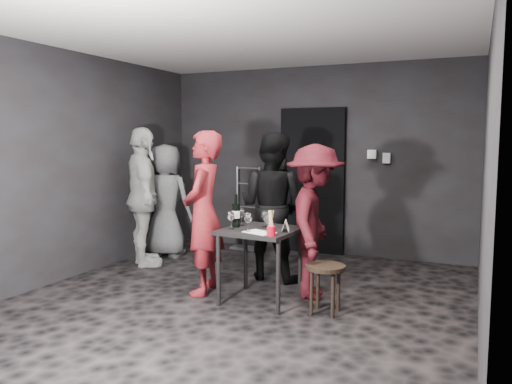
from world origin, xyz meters
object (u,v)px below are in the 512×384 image
at_px(stool, 325,274).
at_px(bystander_grey, 166,197).
at_px(tasting_table, 261,238).
at_px(bystander_cream, 143,182).
at_px(woman_black, 272,195).
at_px(breadstick_cup, 271,224).
at_px(hand_truck, 247,233).
at_px(wine_bottle, 236,214).
at_px(server_red, 203,199).
at_px(man_maroon, 315,216).

relative_size(stool, bystander_grey, 0.28).
height_order(tasting_table, bystander_cream, bystander_cream).
distance_m(tasting_table, woman_black, 0.93).
bearing_deg(breadstick_cup, hand_truck, 119.49).
distance_m(bystander_grey, wine_bottle, 2.15).
xyz_separation_m(bystander_cream, breadstick_cup, (2.21, -0.99, -0.23)).
relative_size(woman_black, breadstick_cup, 7.78).
bearing_deg(server_red, tasting_table, 75.27).
bearing_deg(wine_bottle, woman_black, 85.95).
height_order(server_red, wine_bottle, server_red).
height_order(bystander_cream, wine_bottle, bystander_cream).
bearing_deg(tasting_table, woman_black, 104.58).
bearing_deg(bystander_grey, wine_bottle, 143.80).
bearing_deg(breadstick_cup, server_red, 161.54).
height_order(tasting_table, bystander_grey, bystander_grey).
xyz_separation_m(hand_truck, man_maroon, (1.65, -1.87, 0.64)).
xyz_separation_m(stool, wine_bottle, (-0.99, 0.09, 0.50)).
relative_size(hand_truck, woman_black, 0.62).
bearing_deg(tasting_table, bystander_cream, 160.59).
bearing_deg(woman_black, server_red, 66.84).
xyz_separation_m(bystander_grey, breadstick_cup, (2.24, -1.57, 0.03)).
relative_size(tasting_table, server_red, 0.37).
bearing_deg(woman_black, wine_bottle, 91.60).
bearing_deg(bystander_cream, man_maroon, -142.81).
xyz_separation_m(woman_black, bystander_cream, (-1.75, -0.14, 0.09)).
xyz_separation_m(bystander_cream, bystander_grey, (-0.04, 0.57, -0.26)).
relative_size(woman_black, bystander_grey, 1.19).
xyz_separation_m(man_maroon, bystander_cream, (-2.43, 0.34, 0.23)).
xyz_separation_m(woman_black, breadstick_cup, (0.45, -1.13, -0.14)).
relative_size(tasting_table, stool, 1.60).
distance_m(stool, bystander_grey, 3.08).
bearing_deg(man_maroon, server_red, 95.77).
relative_size(hand_truck, man_maroon, 0.72).
distance_m(hand_truck, bystander_cream, 1.92).
distance_m(bystander_cream, breadstick_cup, 2.43).
bearing_deg(wine_bottle, server_red, 178.32).
height_order(man_maroon, breadstick_cup, man_maroon).
relative_size(wine_bottle, breadstick_cup, 1.32).
xyz_separation_m(hand_truck, stool, (1.90, -2.31, 0.16)).
xyz_separation_m(woman_black, wine_bottle, (-0.06, -0.84, -0.12)).
height_order(tasting_table, woman_black, woman_black).
bearing_deg(woman_black, man_maroon, 150.33).
height_order(hand_truck, wine_bottle, hand_truck).
relative_size(bystander_cream, wine_bottle, 6.43).
distance_m(server_red, man_maroon, 1.20).
bearing_deg(wine_bottle, breadstick_cup, -29.59).
height_order(woman_black, bystander_grey, woman_black).
xyz_separation_m(tasting_table, breadstick_cup, (0.24, -0.30, 0.21)).
bearing_deg(breadstick_cup, bystander_cream, 155.79).
xyz_separation_m(tasting_table, man_maroon, (0.46, 0.35, 0.21)).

